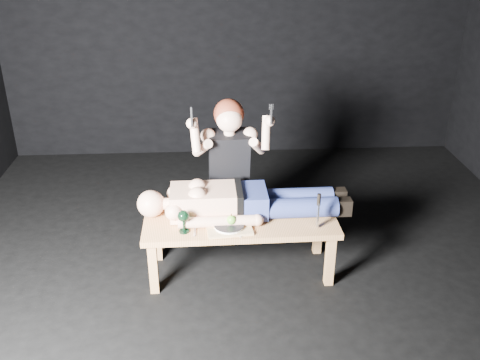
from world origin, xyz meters
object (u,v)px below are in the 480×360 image
at_px(serving_tray, 229,228).
at_px(carving_knife, 318,211).
at_px(goblet, 184,221).
at_px(kneeling_woman, 229,169).
at_px(table, 240,246).
at_px(lying_man, 245,198).

bearing_deg(serving_tray, carving_knife, -1.15).
bearing_deg(goblet, carving_knife, 0.39).
bearing_deg(goblet, kneeling_woman, 61.84).
relative_size(table, lying_man, 1.02).
distance_m(lying_man, carving_knife, 0.56).
relative_size(lying_man, serving_tray, 4.38).
bearing_deg(goblet, lying_man, 29.02).
xyz_separation_m(table, lying_man, (0.04, 0.10, 0.35)).
xyz_separation_m(table, kneeling_woman, (-0.07, 0.49, 0.42)).
distance_m(lying_man, kneeling_woman, 0.41).
bearing_deg(lying_man, serving_tray, -120.39).
bearing_deg(goblet, table, 20.07).
relative_size(serving_tray, carving_knife, 1.18).
distance_m(lying_man, serving_tray, 0.29).
relative_size(kneeling_woman, carving_knife, 4.76).
bearing_deg(table, kneeling_woman, 96.90).
height_order(table, serving_tray, serving_tray).
xyz_separation_m(lying_man, carving_knife, (0.50, -0.24, 0.01)).
height_order(lying_man, serving_tray, lying_man).
relative_size(table, carving_knife, 5.25).
bearing_deg(lying_man, kneeling_woman, 104.65).
distance_m(lying_man, goblet, 0.51).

